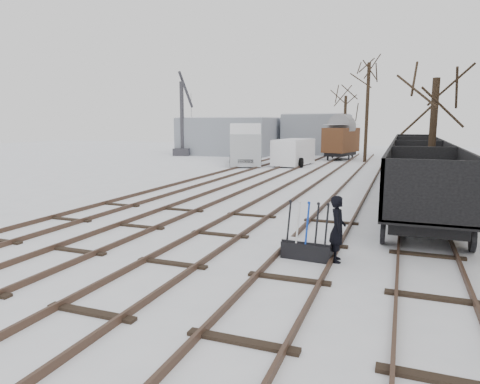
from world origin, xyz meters
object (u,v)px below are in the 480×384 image
object	(u,v)px
freight_wagon_a	(425,201)
lorry	(245,143)
box_van_wagon	(341,139)
panel_van	(294,152)
crane	(183,134)
worker	(338,229)
ground_frame	(307,248)

from	to	relation	value
freight_wagon_a	lorry	distance (m)	23.82
box_van_wagon	panel_van	xyz separation A→B (m)	(-2.87, -7.08, -0.83)
freight_wagon_a	lorry	size ratio (longest dim) A/B	0.80
box_van_wagon	crane	bearing A→B (deg)	-164.05
box_van_wagon	panel_van	bearing A→B (deg)	-97.85
worker	panel_van	xyz separation A→B (m)	(-7.01, 23.95, 0.28)
lorry	crane	size ratio (longest dim) A/B	0.91
freight_wagon_a	box_van_wagon	bearing A→B (deg)	103.24
freight_wagon_a	box_van_wagon	xyz separation A→B (m)	(-6.33, 26.89, 0.96)
worker	freight_wagon_a	size ratio (longest dim) A/B	0.27
panel_van	box_van_wagon	bearing A→B (deg)	74.29
ground_frame	freight_wagon_a	xyz separation A→B (m)	(2.94, 4.24, 0.71)
ground_frame	panel_van	distance (m)	24.86
ground_frame	crane	distance (m)	36.67
ground_frame	crane	xyz separation A→B (m)	(-20.06, 30.63, 2.03)
worker	ground_frame	bearing A→B (deg)	85.69
ground_frame	box_van_wagon	distance (m)	31.36
freight_wagon_a	panel_van	distance (m)	21.85
box_van_wagon	lorry	bearing A→B (deg)	-120.25
ground_frame	box_van_wagon	xyz separation A→B (m)	(-3.39, 31.13, 1.67)
ground_frame	lorry	distance (m)	26.14
worker	freight_wagon_a	xyz separation A→B (m)	(2.19, 4.14, 0.14)
freight_wagon_a	panel_van	bearing A→B (deg)	114.91
freight_wagon_a	panel_van	xyz separation A→B (m)	(-9.20, 19.81, 0.14)
worker	freight_wagon_a	world-z (taller)	freight_wagon_a
box_van_wagon	panel_van	size ratio (longest dim) A/B	0.94
box_van_wagon	freight_wagon_a	bearing A→B (deg)	-62.53
ground_frame	worker	distance (m)	0.95
worker	panel_van	distance (m)	24.95
worker	box_van_wagon	distance (m)	31.32
ground_frame	panel_van	xyz separation A→B (m)	(-6.26, 24.05, 0.84)
panel_van	freight_wagon_a	bearing A→B (deg)	-58.74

